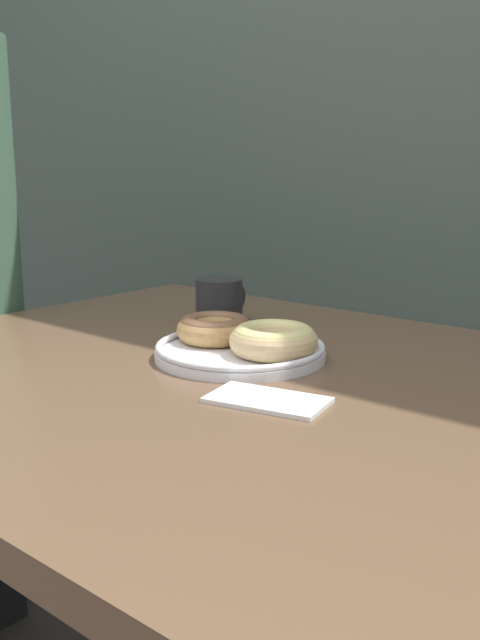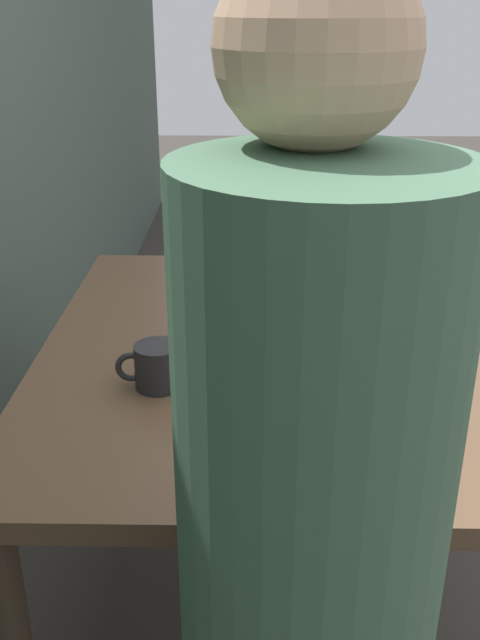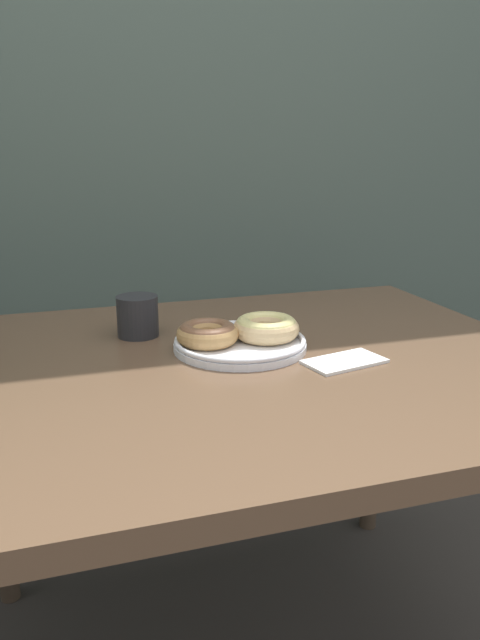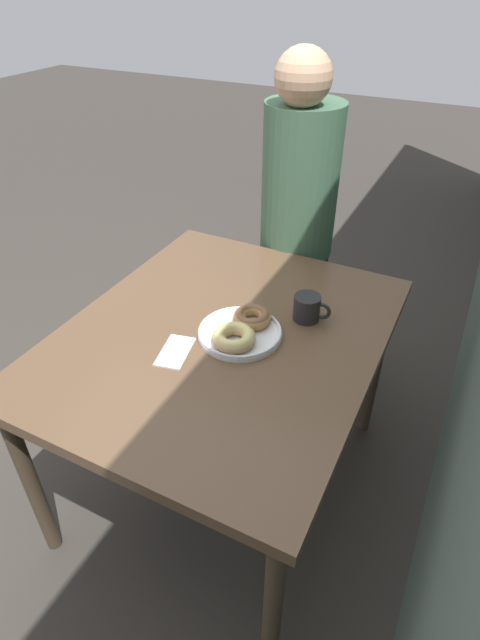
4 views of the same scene
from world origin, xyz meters
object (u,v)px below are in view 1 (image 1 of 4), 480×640
(coffee_mug, at_px, (220,301))
(dining_table, at_px, (219,413))
(napkin, at_px, (268,400))
(donut_plate, at_px, (244,341))

(coffee_mug, bearing_deg, dining_table, -48.70)
(dining_table, relative_size, napkin, 7.10)
(coffee_mug, bearing_deg, napkin, -40.69)
(donut_plate, bearing_deg, coffee_mug, 140.58)
(napkin, bearing_deg, coffee_mug, 139.31)
(dining_table, height_order, coffee_mug, coffee_mug)
(donut_plate, xyz_separation_m, coffee_mug, (-0.18, 0.15, 0.02))
(donut_plate, distance_m, napkin, 0.21)
(donut_plate, distance_m, coffee_mug, 0.23)
(napkin, bearing_deg, donut_plate, 137.92)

